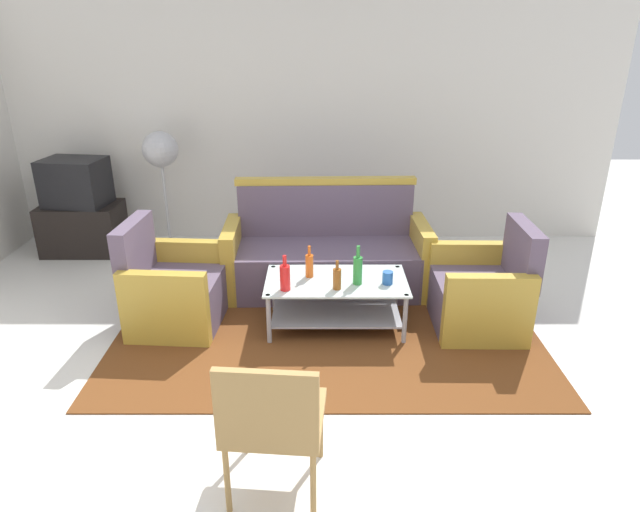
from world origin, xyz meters
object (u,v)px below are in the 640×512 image
Objects in this scene: television at (75,182)px; wicker_chair at (272,417)px; couch at (326,256)px; armchair_right at (482,293)px; bottle_orange at (309,265)px; bottle_green at (358,270)px; bottle_red at (285,277)px; cup at (388,278)px; coffee_table at (336,296)px; tv_stand at (83,228)px; bottle_brown at (337,278)px; pedestal_fan at (161,157)px; armchair_left at (173,291)px.

television reaches higher than wicker_chair.
armchair_right is at bearing 148.06° from couch.
bottle_orange is 2.89m from television.
bottle_red is at bearing -168.95° from bottle_green.
wicker_chair is (2.27, -3.37, -0.27)m from television.
cup is at bearing 158.52° from television.
bottle_orange is (-0.37, 0.13, -0.02)m from bottle_green.
cup is 0.12× the size of wicker_chair.
couch reaches higher than bottle_green.
armchair_right reaches higher than bottle_red.
bottle_red is (-0.55, -0.11, -0.01)m from bottle_green.
tv_stand is (-2.63, 1.62, -0.01)m from coffee_table.
wicker_chair reaches higher than bottle_brown.
couch is 0.97m from bottle_red.
pedestal_fan is (-1.35, 1.85, 0.50)m from bottle_red.
armchair_right is at bearing 164.67° from television.
armchair_left is at bearing 138.31° from television.
cup is at bearing -12.42° from bottle_orange.
armchair_right is 4.14m from television.
couch is at bearing 168.41° from television.
bottle_red reaches higher than coffee_table.
couch is 7.04× the size of bottle_orange.
tv_stand is (-3.02, 1.69, -0.20)m from cup.
television is 4.08m from wicker_chair.
cup is at bearing 7.78° from bottle_red.
armchair_left is at bearing 175.62° from cup.
bottle_brown is at bearing -150.22° from bottle_green.
television is at bearing 147.23° from bottle_orange.
coffee_table is at bearing 156.07° from television.
bottle_green is at bearing 77.72° from wicker_chair.
tv_stand is (-1.34, 1.56, -0.03)m from armchair_left.
couch is at bearing 88.14° from wicker_chair.
pedestal_fan is at bearing 133.60° from bottle_orange.
wicker_chair is (-1.51, -1.76, 0.21)m from armchair_right.
tv_stand is 0.63× the size of pedestal_fan.
bottle_green is at bearing 179.88° from cup.
armchair_left is 1.00× the size of armchair_right.
television is at bearing 141.33° from bottle_red.
armchair_left is 1.06× the size of tv_stand.
couch reaches higher than bottle_brown.
couch is 6.59× the size of bottle_red.
bottle_green is 0.47× the size of television.
wicker_chair is (-0.36, -1.59, -0.00)m from bottle_brown.
bottle_green reaches higher than bottle_brown.
armchair_left is 0.77× the size of coffee_table.
couch is at bearing -19.29° from tv_stand.
bottle_red is 0.35× the size of tv_stand.
bottle_orange is at bearing 53.43° from bottle_red.
armchair_right reaches higher than cup.
couch is at bearing 106.03° from bottle_green.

